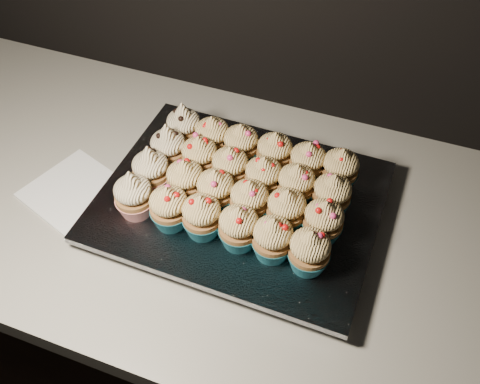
{
  "coord_description": "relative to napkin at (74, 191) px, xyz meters",
  "views": [
    {
      "loc": [
        0.4,
        1.15,
        1.61
      ],
      "look_at": [
        0.2,
        1.7,
        0.95
      ],
      "focal_mm": 40.0,
      "sensor_mm": 36.0,
      "label": 1
    }
  ],
  "objects": [
    {
      "name": "cupcake_4",
      "position": [
        0.38,
        -0.03,
        0.07
      ],
      "size": [
        0.06,
        0.06,
        0.08
      ],
      "color": "#196878",
      "rests_on": "foil_lining"
    },
    {
      "name": "cupcake_10",
      "position": [
        0.38,
        0.03,
        0.07
      ],
      "size": [
        0.06,
        0.06,
        0.08
      ],
      "color": "#196878",
      "rests_on": "foil_lining"
    },
    {
      "name": "cupcake_7",
      "position": [
        0.21,
        0.03,
        0.07
      ],
      "size": [
        0.06,
        0.06,
        0.08
      ],
      "color": "#196878",
      "rests_on": "foil_lining"
    },
    {
      "name": "cupcake_17",
      "position": [
        0.44,
        0.09,
        0.07
      ],
      "size": [
        0.06,
        0.06,
        0.08
      ],
      "color": "#196878",
      "rests_on": "foil_lining"
    },
    {
      "name": "cupcake_13",
      "position": [
        0.21,
        0.09,
        0.07
      ],
      "size": [
        0.06,
        0.06,
        0.08
      ],
      "color": "#196878",
      "rests_on": "foil_lining"
    },
    {
      "name": "baking_tray",
      "position": [
        0.29,
        0.06,
        0.01
      ],
      "size": [
        0.43,
        0.33,
        0.02
      ],
      "primitive_type": "cube",
      "rotation": [
        0.0,
        0.0,
        -0.02
      ],
      "color": "black",
      "rests_on": "worktop"
    },
    {
      "name": "foil_lining",
      "position": [
        0.29,
        0.06,
        0.03
      ],
      "size": [
        0.46,
        0.36,
        0.01
      ],
      "primitive_type": "cube",
      "rotation": [
        0.0,
        0.0,
        -0.02
      ],
      "color": "silver",
      "rests_on": "baking_tray"
    },
    {
      "name": "cupcake_19",
      "position": [
        0.21,
        0.15,
        0.07
      ],
      "size": [
        0.06,
        0.06,
        0.08
      ],
      "color": "#196878",
      "rests_on": "foil_lining"
    },
    {
      "name": "cupcake_23",
      "position": [
        0.44,
        0.15,
        0.07
      ],
      "size": [
        0.06,
        0.06,
        0.08
      ],
      "color": "#196878",
      "rests_on": "foil_lining"
    },
    {
      "name": "cupcake_16",
      "position": [
        0.38,
        0.09,
        0.07
      ],
      "size": [
        0.06,
        0.06,
        0.08
      ],
      "color": "#196878",
      "rests_on": "foil_lining"
    },
    {
      "name": "worktop",
      "position": [
        0.1,
        0.06,
        -0.02
      ],
      "size": [
        2.44,
        0.64,
        0.04
      ],
      "primitive_type": "cube",
      "color": "beige",
      "rests_on": "cabinet"
    },
    {
      "name": "cupcake_12",
      "position": [
        0.15,
        0.09,
        0.07
      ],
      "size": [
        0.06,
        0.06,
        0.1
      ],
      "color": "red",
      "rests_on": "foil_lining"
    },
    {
      "name": "cupcake_5",
      "position": [
        0.43,
        -0.03,
        0.07
      ],
      "size": [
        0.06,
        0.06,
        0.08
      ],
      "color": "#196878",
      "rests_on": "foil_lining"
    },
    {
      "name": "cupcake_8",
      "position": [
        0.26,
        0.03,
        0.07
      ],
      "size": [
        0.06,
        0.06,
        0.08
      ],
      "color": "#196878",
      "rests_on": "foil_lining"
    },
    {
      "name": "cupcake_6",
      "position": [
        0.14,
        0.04,
        0.07
      ],
      "size": [
        0.06,
        0.06,
        0.1
      ],
      "color": "red",
      "rests_on": "foil_lining"
    },
    {
      "name": "cupcake_3",
      "position": [
        0.32,
        -0.02,
        0.07
      ],
      "size": [
        0.06,
        0.06,
        0.08
      ],
      "color": "#196878",
      "rests_on": "foil_lining"
    },
    {
      "name": "cabinet",
      "position": [
        0.1,
        0.06,
        -0.47
      ],
      "size": [
        2.4,
        0.6,
        0.86
      ],
      "primitive_type": "cube",
      "color": "black",
      "rests_on": "ground"
    },
    {
      "name": "cupcake_14",
      "position": [
        0.26,
        0.09,
        0.07
      ],
      "size": [
        0.06,
        0.06,
        0.08
      ],
      "color": "#196878",
      "rests_on": "foil_lining"
    },
    {
      "name": "cupcake_20",
      "position": [
        0.26,
        0.15,
        0.07
      ],
      "size": [
        0.06,
        0.06,
        0.08
      ],
      "color": "#196878",
      "rests_on": "foil_lining"
    },
    {
      "name": "cupcake_9",
      "position": [
        0.32,
        0.03,
        0.07
      ],
      "size": [
        0.06,
        0.06,
        0.08
      ],
      "color": "#196878",
      "rests_on": "foil_lining"
    },
    {
      "name": "cupcake_2",
      "position": [
        0.26,
        -0.02,
        0.07
      ],
      "size": [
        0.06,
        0.06,
        0.08
      ],
      "color": "#196878",
      "rests_on": "foil_lining"
    },
    {
      "name": "cupcake_15",
      "position": [
        0.32,
        0.09,
        0.07
      ],
      "size": [
        0.06,
        0.06,
        0.08
      ],
      "color": "#196878",
      "rests_on": "foil_lining"
    },
    {
      "name": "cupcake_11",
      "position": [
        0.44,
        0.03,
        0.07
      ],
      "size": [
        0.06,
        0.06,
        0.08
      ],
      "color": "#196878",
      "rests_on": "foil_lining"
    },
    {
      "name": "napkin",
      "position": [
        0.0,
        0.0,
        0.0
      ],
      "size": [
        0.19,
        0.19,
        0.0
      ],
      "primitive_type": "cube",
      "rotation": [
        0.0,
        0.0,
        -0.33
      ],
      "color": "white",
      "rests_on": "worktop"
    },
    {
      "name": "cupcake_0",
      "position": [
        0.14,
        -0.02,
        0.07
      ],
      "size": [
        0.06,
        0.06,
        0.1
      ],
      "color": "red",
      "rests_on": "foil_lining"
    },
    {
      "name": "cupcake_18",
      "position": [
        0.15,
        0.15,
        0.07
      ],
      "size": [
        0.06,
        0.06,
        0.1
      ],
      "color": "red",
      "rests_on": "foil_lining"
    },
    {
      "name": "cupcake_1",
      "position": [
        0.21,
        -0.03,
        0.07
      ],
      "size": [
        0.06,
        0.06,
        0.08
      ],
      "color": "#196878",
      "rests_on": "foil_lining"
    },
    {
      "name": "cupcake_22",
      "position": [
        0.38,
        0.14,
        0.07
      ],
      "size": [
        0.06,
        0.06,
        0.08
      ],
      "color": "#196878",
      "rests_on": "foil_lining"
    },
    {
      "name": "cupcake_21",
      "position": [
        0.32,
        0.15,
        0.07
      ],
      "size": [
        0.06,
        0.06,
        0.08
      ],
      "color": "#196878",
      "rests_on": "foil_lining"
    }
  ]
}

